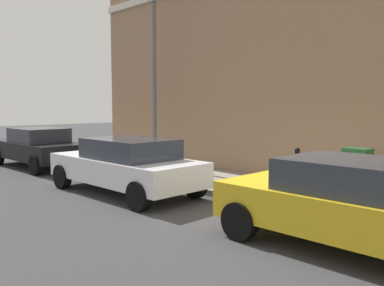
{
  "coord_description": "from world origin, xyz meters",
  "views": [
    {
      "loc": [
        -6.4,
        -4.25,
        2.23
      ],
      "look_at": [
        1.16,
        3.72,
        1.2
      ],
      "focal_mm": 38.25,
      "sensor_mm": 36.0,
      "label": 1
    }
  ],
  "objects_px": {
    "car_black": "(38,147)",
    "lamppost": "(154,73)",
    "bollard_near_cabinet": "(297,167)",
    "car_white": "(126,164)",
    "car_yellow": "(350,203)",
    "utility_cabinet": "(357,176)"
  },
  "relations": [
    {
      "from": "utility_cabinet",
      "to": "lamppost",
      "type": "height_order",
      "value": "lamppost"
    },
    {
      "from": "car_white",
      "to": "car_black",
      "type": "xyz_separation_m",
      "value": [
        0.21,
        5.79,
        -0.01
      ]
    },
    {
      "from": "bollard_near_cabinet",
      "to": "car_white",
      "type": "bearing_deg",
      "value": 133.47
    },
    {
      "from": "car_white",
      "to": "bollard_near_cabinet",
      "type": "xyz_separation_m",
      "value": [
        2.92,
        -3.08,
        -0.03
      ]
    },
    {
      "from": "car_black",
      "to": "lamppost",
      "type": "relative_size",
      "value": 0.75
    },
    {
      "from": "utility_cabinet",
      "to": "bollard_near_cabinet",
      "type": "height_order",
      "value": "utility_cabinet"
    },
    {
      "from": "car_black",
      "to": "utility_cabinet",
      "type": "xyz_separation_m",
      "value": [
        2.61,
        -10.41,
        -0.05
      ]
    },
    {
      "from": "utility_cabinet",
      "to": "lamppost",
      "type": "bearing_deg",
      "value": 89.05
    },
    {
      "from": "car_yellow",
      "to": "utility_cabinet",
      "type": "bearing_deg",
      "value": -68.32
    },
    {
      "from": "utility_cabinet",
      "to": "lamppost",
      "type": "distance_m",
      "value": 7.64
    },
    {
      "from": "car_white",
      "to": "car_yellow",
      "type": "bearing_deg",
      "value": -179.56
    },
    {
      "from": "car_yellow",
      "to": "car_white",
      "type": "height_order",
      "value": "car_yellow"
    },
    {
      "from": "car_yellow",
      "to": "bollard_near_cabinet",
      "type": "relative_size",
      "value": 3.89
    },
    {
      "from": "car_yellow",
      "to": "car_black",
      "type": "distance_m",
      "value": 11.51
    },
    {
      "from": "car_yellow",
      "to": "lamppost",
      "type": "xyz_separation_m",
      "value": [
        2.74,
        8.27,
        2.57
      ]
    },
    {
      "from": "car_white",
      "to": "lamppost",
      "type": "bearing_deg",
      "value": -50.53
    },
    {
      "from": "car_white",
      "to": "bollard_near_cabinet",
      "type": "distance_m",
      "value": 4.24
    },
    {
      "from": "car_white",
      "to": "car_black",
      "type": "relative_size",
      "value": 1.04
    },
    {
      "from": "utility_cabinet",
      "to": "bollard_near_cabinet",
      "type": "xyz_separation_m",
      "value": [
        0.1,
        1.55,
        0.02
      ]
    },
    {
      "from": "car_white",
      "to": "car_black",
      "type": "bearing_deg",
      "value": -3.59
    },
    {
      "from": "bollard_near_cabinet",
      "to": "lamppost",
      "type": "bearing_deg",
      "value": 89.81
    },
    {
      "from": "car_yellow",
      "to": "car_white",
      "type": "bearing_deg",
      "value": 0.96
    }
  ]
}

